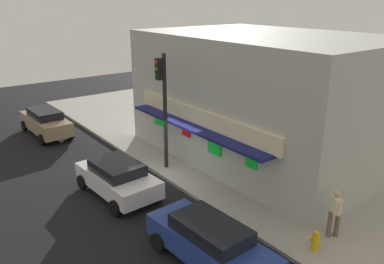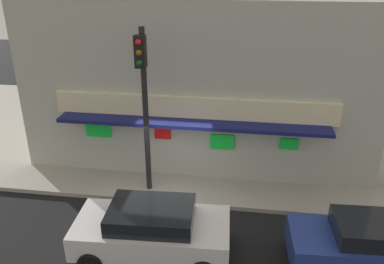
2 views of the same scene
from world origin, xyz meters
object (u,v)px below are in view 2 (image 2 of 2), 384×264
traffic_light (144,93)px  potted_plant_by_window (213,161)px  potted_plant_by_doorway (156,149)px  parked_car_white (152,229)px  parked_car_blue (382,246)px  trash_can (297,167)px

traffic_light → potted_plant_by_window: bearing=36.0°
traffic_light → potted_plant_by_doorway: 3.45m
parked_car_white → potted_plant_by_doorway: bearing=101.8°
potted_plant_by_window → parked_car_blue: bearing=-42.3°
parked_car_white → parked_car_blue: bearing=1.5°
traffic_light → potted_plant_by_window: (2.07, 1.50, -3.01)m
potted_plant_by_doorway → parked_car_blue: size_ratio=0.22×
trash_can → potted_plant_by_window: size_ratio=0.90×
parked_car_white → trash_can: bearing=47.1°
trash_can → parked_car_white: size_ratio=0.18×
potted_plant_by_window → parked_car_blue: size_ratio=0.18×
potted_plant_by_doorway → parked_car_white: parked_car_white is taller
potted_plant_by_window → parked_car_white: bearing=-105.6°
traffic_light → parked_car_blue: (6.73, -2.74, -2.83)m
traffic_light → parked_car_blue: bearing=-22.2°
trash_can → potted_plant_by_doorway: potted_plant_by_doorway is taller
trash_can → parked_car_white: 6.22m
trash_can → parked_car_white: (-4.23, -4.55, 0.25)m
parked_car_blue → parked_car_white: size_ratio=1.11×
trash_can → potted_plant_by_doorway: (-5.23, 0.25, 0.23)m
potted_plant_by_window → parked_car_white: size_ratio=0.20×
parked_car_blue → parked_car_white: bearing=-178.5°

